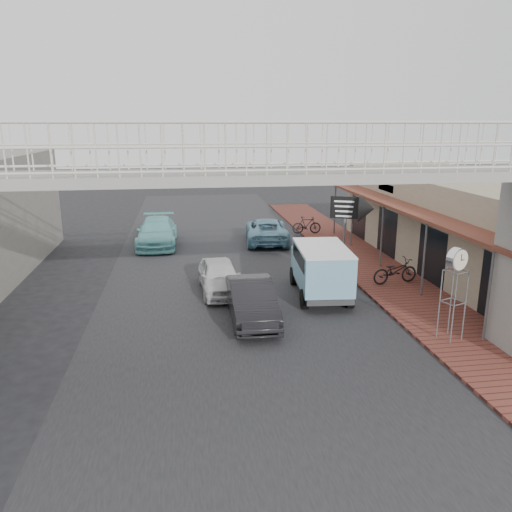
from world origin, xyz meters
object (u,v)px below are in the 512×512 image
object	(u,v)px
angkot_van	(321,264)
motorcycle_far	(307,225)
white_hatchback	(220,276)
motorcycle_near	(395,271)
angkot_curb	(267,230)
arrow_sign	(364,209)
street_clock	(457,264)
angkot_far	(157,232)
dark_sedan	(252,301)

from	to	relation	value
angkot_van	motorcycle_far	distance (m)	10.69
white_hatchback	motorcycle_near	bearing A→B (deg)	-4.55
angkot_curb	arrow_sign	size ratio (longest dim) A/B	1.46
white_hatchback	motorcycle_near	size ratio (longest dim) A/B	1.92
angkot_curb	street_clock	world-z (taller)	street_clock
angkot_far	arrow_sign	size ratio (longest dim) A/B	1.51
dark_sedan	angkot_far	size ratio (longest dim) A/B	0.82
arrow_sign	motorcycle_far	bearing A→B (deg)	118.80
motorcycle_near	street_clock	bearing A→B (deg)	164.57
angkot_far	motorcycle_near	xyz separation A→B (m)	(9.72, -8.39, -0.11)
angkot_far	motorcycle_near	size ratio (longest dim) A/B	2.55
dark_sedan	motorcycle_far	distance (m)	13.38
white_hatchback	street_clock	bearing A→B (deg)	-43.35
motorcycle_near	motorcycle_far	bearing A→B (deg)	-2.01
motorcycle_far	arrow_sign	bearing A→B (deg)	-172.61
arrow_sign	white_hatchback	bearing A→B (deg)	-138.78
dark_sedan	angkot_curb	bearing A→B (deg)	78.09
angkot_far	motorcycle_far	world-z (taller)	angkot_far
dark_sedan	street_clock	xyz separation A→B (m)	(5.60, -2.55, 1.75)
dark_sedan	motorcycle_far	size ratio (longest dim) A/B	2.42
angkot_van	street_clock	world-z (taller)	street_clock
motorcycle_far	street_clock	xyz separation A→B (m)	(0.62, -14.97, 1.81)
motorcycle_near	arrow_sign	world-z (taller)	arrow_sign
dark_sedan	angkot_curb	xyz separation A→B (m)	(2.38, 11.02, -0.01)
angkot_far	angkot_van	bearing A→B (deg)	-54.32
motorcycle_far	dark_sedan	bearing A→B (deg)	160.75
motorcycle_far	arrow_sign	size ratio (longest dim) A/B	0.51
angkot_far	street_clock	world-z (taller)	street_clock
angkot_curb	arrow_sign	xyz separation A→B (m)	(3.22, -6.02, 2.08)
motorcycle_far	street_clock	world-z (taller)	street_clock
white_hatchback	motorcycle_near	distance (m)	7.01
dark_sedan	arrow_sign	xyz separation A→B (m)	(5.60, 4.99, 2.07)
street_clock	motorcycle_near	bearing A→B (deg)	61.61
white_hatchback	motorcycle_far	bearing A→B (deg)	55.88
white_hatchback	angkot_curb	xyz separation A→B (m)	(3.20, 8.01, 0.03)
angkot_far	arrow_sign	distance (m)	11.19
white_hatchback	angkot_far	distance (m)	8.57
angkot_far	motorcycle_near	bearing A→B (deg)	-40.04
dark_sedan	motorcycle_far	world-z (taller)	dark_sedan
angkot_far	motorcycle_far	bearing A→B (deg)	9.29
dark_sedan	motorcycle_near	distance (m)	6.77
dark_sedan	angkot_far	distance (m)	11.68
street_clock	motorcycle_far	bearing A→B (deg)	70.29
street_clock	arrow_sign	size ratio (longest dim) A/B	0.85
street_clock	angkot_van	bearing A→B (deg)	99.00
street_clock	angkot_curb	bearing A→B (deg)	81.28
dark_sedan	angkot_van	distance (m)	3.53
street_clock	arrow_sign	world-z (taller)	arrow_sign
angkot_van	motorcycle_near	distance (m)	3.46
angkot_far	angkot_van	xyz separation A→B (m)	(6.41, -9.18, 0.53)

